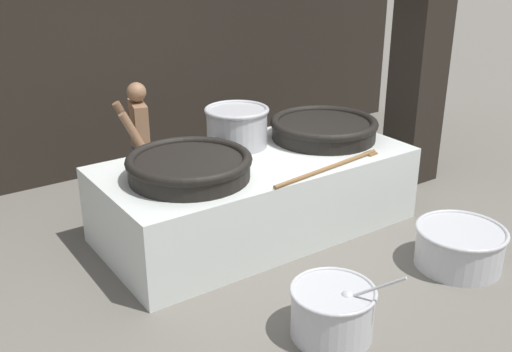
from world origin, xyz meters
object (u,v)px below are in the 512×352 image
at_px(stock_pot, 237,126).
at_px(prep_bowl_vegetables, 332,310).
at_px(cook, 140,144).
at_px(prep_bowl_meat, 460,245).
at_px(giant_wok_near, 189,166).
at_px(giant_wok_far, 324,128).

bearing_deg(stock_pot, prep_bowl_vegetables, -104.61).
relative_size(cook, prep_bowl_meat, 1.76).
bearing_deg(prep_bowl_meat, giant_wok_near, 140.29).
distance_m(prep_bowl_vegetables, prep_bowl_meat, 1.70).
bearing_deg(cook, prep_bowl_vegetables, 109.30).
xyz_separation_m(stock_pot, prep_bowl_vegetables, (-0.59, -2.27, -0.80)).
bearing_deg(giant_wok_far, prep_bowl_vegetables, -128.30).
relative_size(giant_wok_far, stock_pot, 1.73).
bearing_deg(giant_wok_near, giant_wok_far, 5.43).
height_order(prep_bowl_vegetables, prep_bowl_meat, prep_bowl_vegetables).
height_order(giant_wok_far, prep_bowl_meat, giant_wok_far).
bearing_deg(prep_bowl_vegetables, cook, 95.05).
xyz_separation_m(giant_wok_near, prep_bowl_meat, (1.97, -1.64, -0.72)).
xyz_separation_m(stock_pot, cook, (-0.85, 0.65, -0.23)).
distance_m(giant_wok_near, prep_bowl_vegetables, 1.91).
xyz_separation_m(cook, prep_bowl_meat, (1.96, -2.79, -0.59)).
distance_m(cook, prep_bowl_vegetables, 2.98).
distance_m(giant_wok_far, prep_bowl_vegetables, 2.56).
xyz_separation_m(giant_wok_near, stock_pot, (0.86, 0.51, 0.10)).
xyz_separation_m(prep_bowl_vegetables, prep_bowl_meat, (1.70, 0.12, -0.02)).
distance_m(stock_pot, prep_bowl_meat, 2.55).
xyz_separation_m(cook, prep_bowl_vegetables, (0.26, -2.92, -0.58)).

